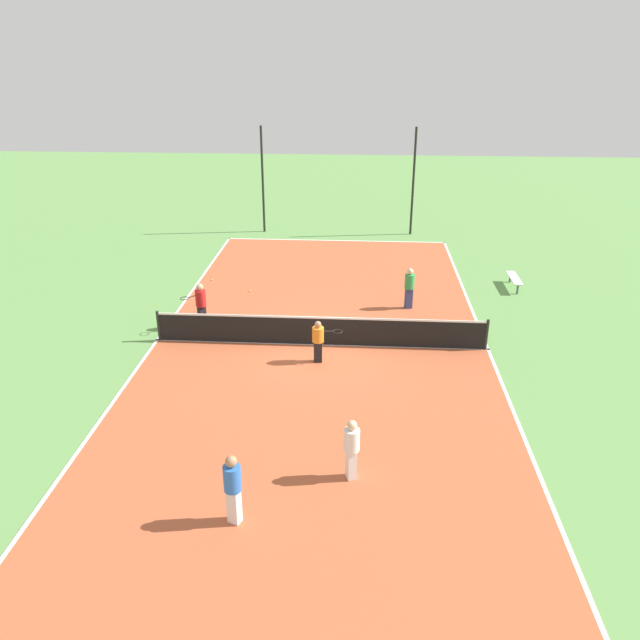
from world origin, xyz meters
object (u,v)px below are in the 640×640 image
object	(u,v)px
tennis_ball_far_baseline	(288,329)
player_near_white	(352,446)
player_center_orange	(318,339)
tennis_ball_left_sideline	(212,280)
player_near_blue	(233,485)
player_far_green	(409,286)
fence_post_back_left	(263,180)
fence_post_back_right	(413,182)
player_coach_red	(201,303)
tennis_net	(320,330)
bench	(514,279)
tennis_ball_right_alley	(321,322)
tennis_ball_midcourt	(250,291)

from	to	relation	value
tennis_ball_far_baseline	player_near_white	bearing A→B (deg)	-73.59
player_center_orange	tennis_ball_left_sideline	xyz separation A→B (m)	(-4.95, 7.04, -0.73)
player_near_blue	player_far_green	xyz separation A→B (m)	(4.30, 11.83, -0.04)
player_near_blue	fence_post_back_left	world-z (taller)	fence_post_back_left
player_center_orange	fence_post_back_left	world-z (taller)	fence_post_back_left
tennis_ball_left_sideline	fence_post_back_right	distance (m)	12.06
tennis_ball_far_baseline	fence_post_back_left	bearing A→B (deg)	102.02
tennis_ball_far_baseline	fence_post_back_left	world-z (taller)	fence_post_back_left
player_coach_red	tennis_net	bearing A→B (deg)	123.06
player_far_green	tennis_ball_left_sideline	size ratio (longest dim) A/B	22.94
tennis_net	fence_post_back_right	bearing A→B (deg)	74.19
bench	player_center_orange	xyz separation A→B (m)	(-7.50, -7.05, 0.40)
tennis_net	player_center_orange	bearing A→B (deg)	-88.55
bench	player_far_green	size ratio (longest dim) A/B	1.06
player_coach_red	player_center_orange	distance (m)	4.80
tennis_ball_left_sideline	tennis_ball_far_baseline	size ratio (longest dim) A/B	1.00
player_near_white	tennis_ball_right_alley	world-z (taller)	player_near_white
tennis_net	player_coach_red	bearing A→B (deg)	165.46
tennis_ball_right_alley	player_near_white	bearing A→B (deg)	-81.82
player_near_white	tennis_ball_midcourt	distance (m)	12.32
player_center_orange	tennis_ball_far_baseline	distance (m)	2.72
tennis_ball_midcourt	fence_post_back_right	distance (m)	11.70
fence_post_back_right	tennis_ball_far_baseline	bearing A→B (deg)	-112.00
player_near_blue	bench	bearing A→B (deg)	-98.73
tennis_ball_midcourt	fence_post_back_right	world-z (taller)	fence_post_back_right
player_near_white	player_center_orange	distance (m)	5.78
bench	player_coach_red	distance (m)	12.65
fence_post_back_left	fence_post_back_right	bearing A→B (deg)	0.00
player_center_orange	player_near_white	bearing A→B (deg)	-80.40
tennis_ball_left_sideline	player_far_green	bearing A→B (deg)	-17.08
player_center_orange	player_far_green	size ratio (longest dim) A/B	0.87
player_center_orange	player_near_blue	bearing A→B (deg)	-101.24
fence_post_back_left	player_near_blue	bearing A→B (deg)	-83.13
tennis_net	tennis_ball_right_alley	xyz separation A→B (m)	(-0.09, 1.77, -0.49)
player_coach_red	tennis_ball_right_alley	size ratio (longest dim) A/B	23.87
player_center_orange	player_coach_red	bearing A→B (deg)	149.83
tennis_net	player_center_orange	xyz separation A→B (m)	(0.03, -1.21, 0.24)
player_coach_red	tennis_ball_midcourt	bearing A→B (deg)	-148.98
tennis_net	tennis_ball_left_sideline	world-z (taller)	tennis_net
tennis_net	player_far_green	world-z (taller)	player_far_green
tennis_ball_far_baseline	player_near_blue	bearing A→B (deg)	-90.02
fence_post_back_right	player_near_blue	bearing A→B (deg)	-102.90
tennis_net	player_far_green	size ratio (longest dim) A/B	6.95
bench	fence_post_back_left	xyz separation A→B (m)	(-11.39, 7.80, 2.33)
bench	tennis_ball_far_baseline	size ratio (longest dim) A/B	24.41
bench	player_center_orange	bearing A→B (deg)	133.22
bench	player_far_green	distance (m)	5.10
player_far_green	tennis_net	bearing A→B (deg)	29.63
tennis_ball_far_baseline	fence_post_back_right	xyz separation A→B (m)	(5.06, 12.53, 2.66)
bench	player_far_green	xyz separation A→B (m)	(-4.43, -2.48, 0.51)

